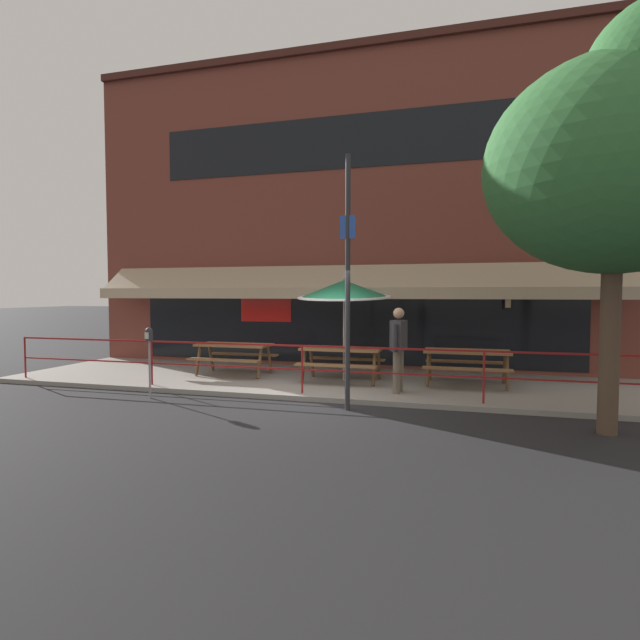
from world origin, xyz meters
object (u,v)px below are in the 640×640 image
at_px(patio_umbrella_centre, 344,290).
at_px(street_sign_pole, 348,281).
at_px(picnic_table_left, 234,350).
at_px(parking_meter_near, 149,341).
at_px(picnic_table_centre, 341,355).
at_px(picnic_table_right, 467,358).
at_px(street_tree_curbside, 625,149).
at_px(pedestrian_walking, 398,345).

height_order(patio_umbrella_centre, street_sign_pole, street_sign_pole).
height_order(picnic_table_left, parking_meter_near, parking_meter_near).
relative_size(picnic_table_centre, patio_umbrella_centre, 0.76).
distance_m(picnic_table_right, parking_meter_near, 6.65).
distance_m(picnic_table_left, picnic_table_centre, 2.73).
xyz_separation_m(picnic_table_centre, street_tree_curbside, (4.81, -2.80, 3.44)).
bearing_deg(pedestrian_walking, parking_meter_near, -163.95).
xyz_separation_m(picnic_table_left, picnic_table_centre, (2.73, -0.15, 0.00)).
bearing_deg(picnic_table_left, street_tree_curbside, -21.37).
relative_size(picnic_table_right, patio_umbrella_centre, 0.76).
height_order(picnic_table_right, patio_umbrella_centre, patio_umbrella_centre).
xyz_separation_m(picnic_table_centre, parking_meter_near, (-3.38, -2.35, 0.44)).
relative_size(picnic_table_centre, parking_meter_near, 1.27).
distance_m(picnic_table_right, pedestrian_walking, 1.84).
relative_size(picnic_table_right, street_tree_curbside, 0.30).
distance_m(picnic_table_left, street_sign_pole, 4.46).
height_order(picnic_table_left, street_tree_curbside, street_tree_curbside).
distance_m(parking_meter_near, street_sign_pole, 4.20).
bearing_deg(street_tree_curbside, street_sign_pole, 172.89).
relative_size(picnic_table_left, street_sign_pole, 0.40).
bearing_deg(parking_meter_near, picnic_table_left, 75.37).
distance_m(picnic_table_centre, parking_meter_near, 4.14).
bearing_deg(patio_umbrella_centre, street_tree_curbside, -32.30).
xyz_separation_m(patio_umbrella_centre, pedestrian_walking, (1.40, -1.22, -1.12)).
bearing_deg(parking_meter_near, street_tree_curbside, -3.15).
distance_m(pedestrian_walking, street_sign_pole, 1.97).
xyz_separation_m(pedestrian_walking, street_sign_pole, (-0.75, -1.31, 1.27)).
xyz_separation_m(picnic_table_left, street_tree_curbside, (7.54, -2.95, 3.44)).
bearing_deg(picnic_table_left, picnic_table_centre, -3.24).
bearing_deg(street_tree_curbside, pedestrian_walking, 151.86).
height_order(patio_umbrella_centre, street_tree_curbside, street_tree_curbside).
xyz_separation_m(pedestrian_walking, street_tree_curbside, (3.41, -1.83, 3.09)).
bearing_deg(street_tree_curbside, picnic_table_left, 158.63).
height_order(pedestrian_walking, street_sign_pole, street_sign_pole).
height_order(picnic_table_centre, patio_umbrella_centre, patio_umbrella_centre).
xyz_separation_m(picnic_table_left, pedestrian_walking, (4.13, -1.12, 0.35)).
height_order(pedestrian_walking, parking_meter_near, pedestrian_walking).
xyz_separation_m(patio_umbrella_centre, parking_meter_near, (-3.38, -2.59, -1.03)).
height_order(picnic_table_centre, street_sign_pole, street_sign_pole).
bearing_deg(parking_meter_near, patio_umbrella_centre, 37.48).
bearing_deg(street_sign_pole, street_tree_curbside, -7.11).
bearing_deg(pedestrian_walking, picnic_table_left, 164.76).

